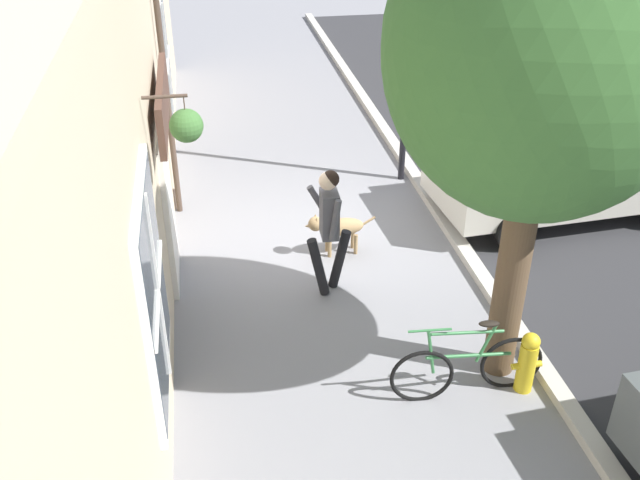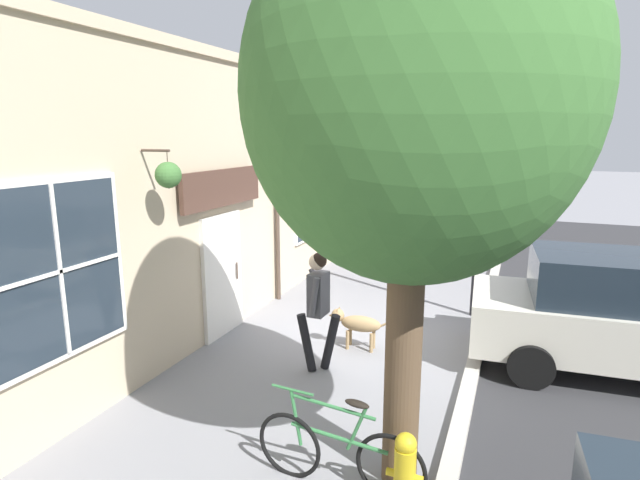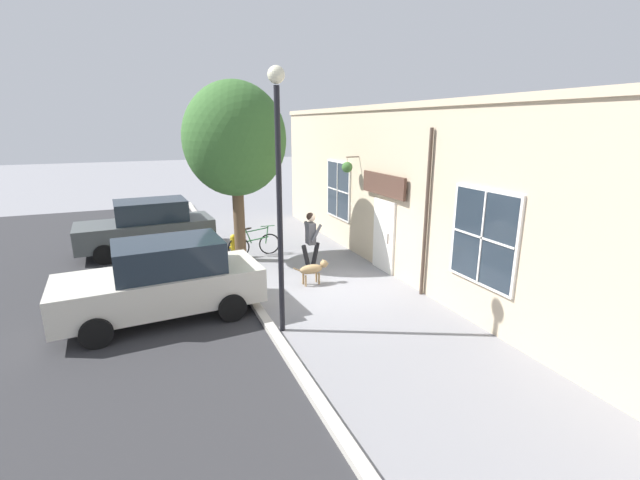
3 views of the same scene
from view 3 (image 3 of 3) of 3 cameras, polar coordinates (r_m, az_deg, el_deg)
ground_plane at (r=11.42m, az=0.58°, el=-6.38°), size 90.00×90.00×0.00m
curb_and_road at (r=10.76m, az=-29.92°, el=-9.84°), size 10.10×28.00×0.12m
storefront_facade at (r=11.90m, az=11.06°, el=6.10°), size 0.95×18.00×4.74m
pedestrian_walking at (r=12.29m, az=-1.24°, el=0.50°), size 0.62×0.56×1.78m
dog_on_leash at (r=11.55m, az=-0.90°, el=-3.86°), size 1.06×0.32×0.66m
street_tree_by_curb at (r=13.27m, az=-11.50°, el=12.64°), size 3.06×2.76×5.45m
leaning_bicycle at (r=14.22m, az=-8.74°, el=-0.57°), size 1.74×0.13×0.99m
parked_car_nearest_curb at (r=15.51m, az=-21.99°, el=1.72°), size 4.41×2.16×1.75m
parked_car_mid_block at (r=10.09m, az=-20.13°, el=-4.99°), size 4.41×2.16×1.75m
street_lamp at (r=8.28m, az=-5.55°, el=9.41°), size 0.32×0.32×5.22m
fire_hydrant at (r=14.13m, az=-11.44°, el=-0.73°), size 0.34×0.20×0.77m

